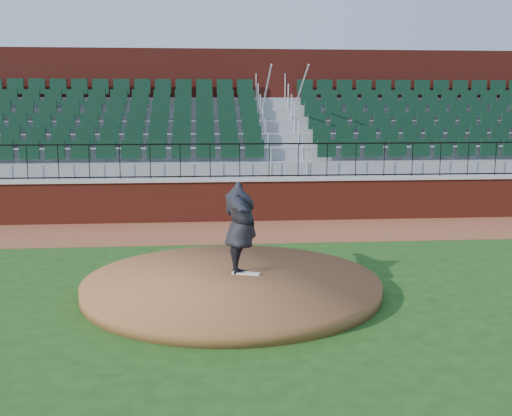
{
  "coord_description": "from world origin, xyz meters",
  "views": [
    {
      "loc": [
        -1.1,
        -11.06,
        3.41
      ],
      "look_at": [
        0.0,
        1.5,
        1.3
      ],
      "focal_mm": 43.03,
      "sensor_mm": 36.0,
      "label": 1
    }
  ],
  "objects": [
    {
      "name": "field_wall",
      "position": [
        0.0,
        7.0,
        0.6
      ],
      "size": [
        34.0,
        0.35,
        1.2
      ],
      "primitive_type": "cube",
      "color": "maroon",
      "rests_on": "ground"
    },
    {
      "name": "wall_cap",
      "position": [
        0.0,
        7.0,
        1.25
      ],
      "size": [
        34.0,
        0.45,
        0.1
      ],
      "primitive_type": "cube",
      "color": "#B7B7B7",
      "rests_on": "field_wall"
    },
    {
      "name": "ground",
      "position": [
        0.0,
        0.0,
        0.0
      ],
      "size": [
        90.0,
        90.0,
        0.0
      ],
      "primitive_type": "plane",
      "color": "#1C4513",
      "rests_on": "ground"
    },
    {
      "name": "pitcher",
      "position": [
        -0.4,
        0.28,
        1.13
      ],
      "size": [
        0.76,
        2.2,
        1.76
      ],
      "primitive_type": "imported",
      "rotation": [
        0.0,
        0.0,
        1.65
      ],
      "color": "black",
      "rests_on": "pitchers_mound"
    },
    {
      "name": "concourse_wall",
      "position": [
        0.0,
        12.52,
        2.75
      ],
      "size": [
        34.0,
        0.5,
        5.5
      ],
      "primitive_type": "cube",
      "color": "maroon",
      "rests_on": "ground"
    },
    {
      "name": "warning_track",
      "position": [
        0.0,
        5.4,
        0.01
      ],
      "size": [
        34.0,
        3.2,
        0.01
      ],
      "primitive_type": "cube",
      "color": "brown",
      "rests_on": "ground"
    },
    {
      "name": "pitching_rubber",
      "position": [
        -0.31,
        0.18,
        0.27
      ],
      "size": [
        0.55,
        0.29,
        0.04
      ],
      "primitive_type": "cube",
      "rotation": [
        0.0,
        0.0,
        -0.32
      ],
      "color": "silver",
      "rests_on": "pitchers_mound"
    },
    {
      "name": "pitchers_mound",
      "position": [
        -0.59,
        -0.1,
        0.12
      ],
      "size": [
        5.48,
        5.48,
        0.25
      ],
      "primitive_type": "cylinder",
      "color": "brown",
      "rests_on": "ground"
    },
    {
      "name": "seating_stands",
      "position": [
        0.0,
        9.72,
        2.3
      ],
      "size": [
        34.0,
        5.1,
        4.6
      ],
      "primitive_type": null,
      "color": "gray",
      "rests_on": "ground"
    },
    {
      "name": "wall_railing",
      "position": [
        0.0,
        7.0,
        1.8
      ],
      "size": [
        34.0,
        0.05,
        1.0
      ],
      "primitive_type": null,
      "color": "black",
      "rests_on": "wall_cap"
    }
  ]
}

